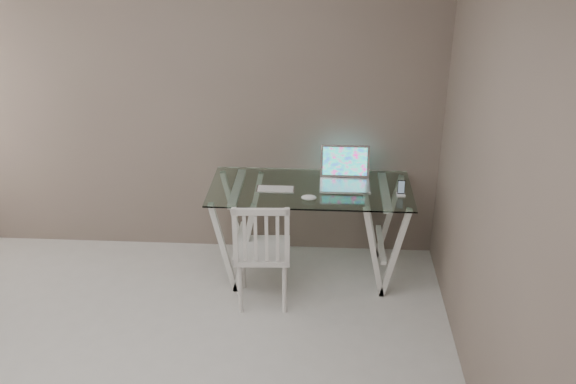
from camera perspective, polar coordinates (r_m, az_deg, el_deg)
name	(u,v)px	position (r m, az deg, el deg)	size (l,w,h in m)	color
room	(57,159)	(2.94, -19.88, 2.79)	(4.50, 4.52, 2.71)	beige
desk	(310,230)	(4.94, 1.95, -3.42)	(1.50, 0.70, 0.75)	silver
chair	(262,249)	(4.52, -2.31, -5.12)	(0.41, 0.41, 0.85)	silver
laptop	(345,175)	(4.85, 5.08, 1.49)	(0.37, 0.34, 0.25)	silver
keyboard	(276,189)	(4.74, -1.12, 0.25)	(0.28, 0.12, 0.01)	silver
mouse	(309,197)	(4.58, 1.87, -0.49)	(0.11, 0.07, 0.04)	white
phone_dock	(401,191)	(4.71, 10.01, 0.06)	(0.06, 0.06, 0.12)	white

